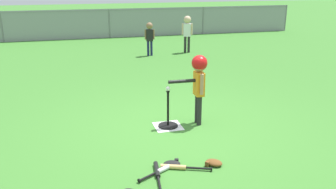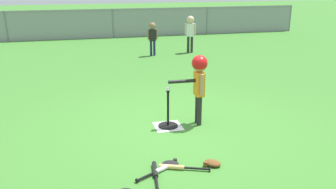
# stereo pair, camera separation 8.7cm
# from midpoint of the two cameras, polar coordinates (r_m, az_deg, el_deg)

# --- Properties ---
(ground_plane) EXTENTS (60.00, 60.00, 0.00)m
(ground_plane) POSITION_cam_midpoint_polar(r_m,az_deg,el_deg) (5.87, 1.65, -5.37)
(ground_plane) COLOR #3D7A2D
(home_plate) EXTENTS (0.44, 0.44, 0.01)m
(home_plate) POSITION_cam_midpoint_polar(r_m,az_deg,el_deg) (5.94, 0.42, -5.01)
(home_plate) COLOR white
(home_plate) RESTS_ON ground_plane
(batting_tee) EXTENTS (0.32, 0.32, 0.61)m
(batting_tee) POSITION_cam_midpoint_polar(r_m,az_deg,el_deg) (5.91, 0.42, -4.23)
(batting_tee) COLOR black
(batting_tee) RESTS_ON ground_plane
(baseball_on_tee) EXTENTS (0.07, 0.07, 0.07)m
(baseball_on_tee) POSITION_cam_midpoint_polar(r_m,az_deg,el_deg) (5.72, 0.44, 0.92)
(baseball_on_tee) COLOR white
(baseball_on_tee) RESTS_ON batting_tee
(batter_child) EXTENTS (0.64, 0.33, 1.16)m
(batter_child) POSITION_cam_midpoint_polar(r_m,az_deg,el_deg) (5.81, 5.33, 2.96)
(batter_child) COLOR #262626
(batter_child) RESTS_ON ground_plane
(fielder_near_right) EXTENTS (0.33, 0.23, 1.17)m
(fielder_near_right) POSITION_cam_midpoint_polar(r_m,az_deg,el_deg) (11.75, 3.75, 10.27)
(fielder_near_right) COLOR #262626
(fielder_near_right) RESTS_ON ground_plane
(fielder_deep_right) EXTENTS (0.30, 0.20, 1.03)m
(fielder_deep_right) POSITION_cam_midpoint_polar(r_m,az_deg,el_deg) (11.26, -2.24, 9.47)
(fielder_deep_right) COLOR #191E4C
(fielder_deep_right) RESTS_ON ground_plane
(spare_bat_silver) EXTENTS (0.55, 0.34, 0.06)m
(spare_bat_silver) POSITION_cam_midpoint_polar(r_m,az_deg,el_deg) (4.63, -0.62, -11.76)
(spare_bat_silver) COLOR silver
(spare_bat_silver) RESTS_ON ground_plane
(spare_bat_wood) EXTENTS (0.63, 0.29, 0.06)m
(spare_bat_wood) POSITION_cam_midpoint_polar(r_m,az_deg,el_deg) (4.68, 1.97, -11.41)
(spare_bat_wood) COLOR #DBB266
(spare_bat_wood) RESTS_ON ground_plane
(spare_bat_black) EXTENTS (0.15, 0.69, 0.06)m
(spare_bat_black) POSITION_cam_midpoint_polar(r_m,az_deg,el_deg) (4.56, -1.45, -12.22)
(spare_bat_black) COLOR black
(spare_bat_black) RESTS_ON ground_plane
(glove_by_plate) EXTENTS (0.25, 0.20, 0.07)m
(glove_by_plate) POSITION_cam_midpoint_polar(r_m,az_deg,el_deg) (4.75, 0.93, -10.89)
(glove_by_plate) COLOR black
(glove_by_plate) RESTS_ON ground_plane
(glove_tossed_aside) EXTENTS (0.27, 0.27, 0.07)m
(glove_tossed_aside) POSITION_cam_midpoint_polar(r_m,az_deg,el_deg) (4.80, 7.53, -10.69)
(glove_tossed_aside) COLOR brown
(glove_tossed_aside) RESTS_ON ground_plane
(outfield_fence) EXTENTS (16.06, 0.06, 1.15)m
(outfield_fence) POSITION_cam_midpoint_polar(r_m,az_deg,el_deg) (14.93, -8.52, 11.21)
(outfield_fence) COLOR slate
(outfield_fence) RESTS_ON ground_plane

